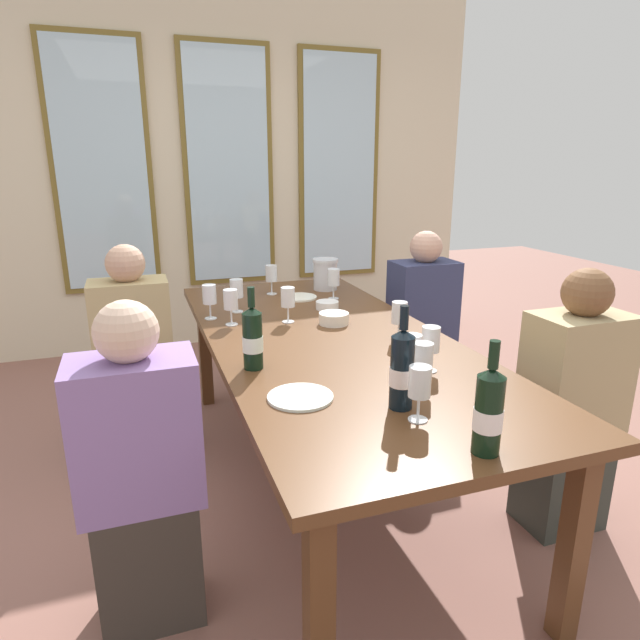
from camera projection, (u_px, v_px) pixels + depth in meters
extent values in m
plane|color=#8E5D50|center=(327.00, 481.00, 2.64)|extent=(12.00, 12.00, 0.00)
cube|color=beige|center=(228.00, 167.00, 4.38)|extent=(4.23, 0.06, 2.90)
cube|color=brown|center=(102.00, 168.00, 4.04)|extent=(0.72, 0.03, 1.88)
cube|color=silver|center=(102.00, 168.00, 4.03)|extent=(0.64, 0.01, 1.80)
cube|color=brown|center=(229.00, 168.00, 4.34)|extent=(0.72, 0.03, 1.88)
cube|color=silver|center=(229.00, 168.00, 4.33)|extent=(0.64, 0.01, 1.80)
cube|color=brown|center=(339.00, 167.00, 4.64)|extent=(0.72, 0.03, 1.88)
cube|color=silver|center=(340.00, 167.00, 4.63)|extent=(0.64, 0.01, 1.80)
cube|color=brown|center=(327.00, 341.00, 2.43)|extent=(1.03, 2.38, 0.04)
cube|color=brown|center=(319.00, 617.00, 1.41)|extent=(0.07, 0.07, 0.70)
cube|color=brown|center=(573.00, 545.00, 1.68)|extent=(0.07, 0.07, 0.70)
cube|color=brown|center=(205.00, 351.00, 3.39)|extent=(0.07, 0.07, 0.70)
cube|color=brown|center=(330.00, 338.00, 3.66)|extent=(0.07, 0.07, 0.70)
cylinder|color=white|center=(299.00, 297.00, 3.11)|extent=(0.20, 0.20, 0.01)
cylinder|color=white|center=(300.00, 397.00, 1.79)|extent=(0.22, 0.22, 0.01)
cylinder|color=silver|center=(325.00, 276.00, 3.30)|extent=(0.14, 0.14, 0.17)
cylinder|color=silver|center=(325.00, 260.00, 3.27)|extent=(0.16, 0.16, 0.02)
cylinder|color=black|center=(253.00, 341.00, 2.03)|extent=(0.07, 0.07, 0.22)
cone|color=black|center=(252.00, 310.00, 1.99)|extent=(0.07, 0.07, 0.02)
cylinder|color=black|center=(251.00, 297.00, 1.98)|extent=(0.03, 0.03, 0.08)
cylinder|color=white|center=(253.00, 344.00, 2.03)|extent=(0.08, 0.08, 0.06)
cylinder|color=black|center=(402.00, 373.00, 1.69)|extent=(0.08, 0.07, 0.24)
cone|color=black|center=(404.00, 333.00, 1.66)|extent=(0.08, 0.07, 0.02)
cylinder|color=black|center=(404.00, 318.00, 1.64)|extent=(0.03, 0.03, 0.08)
cylinder|color=silver|center=(402.00, 376.00, 1.70)|extent=(0.08, 0.08, 0.06)
cylinder|color=black|center=(488.00, 415.00, 1.43)|extent=(0.08, 0.08, 0.22)
cone|color=black|center=(492.00, 373.00, 1.40)|extent=(0.08, 0.08, 0.02)
cylinder|color=black|center=(494.00, 355.00, 1.38)|extent=(0.03, 0.03, 0.08)
cylinder|color=white|center=(488.00, 419.00, 1.43)|extent=(0.08, 0.08, 0.06)
cylinder|color=white|center=(327.00, 305.00, 2.87)|extent=(0.12, 0.12, 0.04)
cylinder|color=white|center=(334.00, 318.00, 2.61)|extent=(0.15, 0.15, 0.05)
cylinder|color=white|center=(272.00, 294.00, 3.20)|extent=(0.06, 0.06, 0.00)
cylinder|color=white|center=(272.00, 287.00, 3.19)|extent=(0.01, 0.01, 0.07)
cylinder|color=white|center=(271.00, 273.00, 3.17)|extent=(0.07, 0.07, 0.09)
cylinder|color=beige|center=(271.00, 278.00, 3.18)|extent=(0.06, 0.06, 0.03)
cylinder|color=white|center=(398.00, 340.00, 2.38)|extent=(0.06, 0.06, 0.00)
cylinder|color=white|center=(399.00, 331.00, 2.37)|extent=(0.01, 0.01, 0.07)
cylinder|color=white|center=(399.00, 313.00, 2.34)|extent=(0.07, 0.07, 0.09)
cylinder|color=white|center=(333.00, 298.00, 3.10)|extent=(0.06, 0.06, 0.00)
cylinder|color=white|center=(333.00, 292.00, 3.09)|extent=(0.01, 0.01, 0.07)
cylinder|color=white|center=(334.00, 277.00, 3.06)|extent=(0.07, 0.07, 0.09)
cylinder|color=beige|center=(334.00, 283.00, 3.07)|extent=(0.06, 0.06, 0.02)
cylinder|color=white|center=(211.00, 318.00, 2.70)|extent=(0.06, 0.06, 0.00)
cylinder|color=white|center=(210.00, 311.00, 2.69)|extent=(0.01, 0.01, 0.07)
cylinder|color=white|center=(209.00, 294.00, 2.67)|extent=(0.07, 0.07, 0.09)
cylinder|color=white|center=(288.00, 322.00, 2.65)|extent=(0.06, 0.06, 0.00)
cylinder|color=white|center=(288.00, 314.00, 2.63)|extent=(0.01, 0.01, 0.07)
cylinder|color=white|center=(288.00, 297.00, 2.61)|extent=(0.07, 0.07, 0.09)
cylinder|color=#590C19|center=(288.00, 303.00, 2.62)|extent=(0.06, 0.06, 0.04)
cylinder|color=white|center=(410.00, 380.00, 1.93)|extent=(0.06, 0.06, 0.00)
cylinder|color=white|center=(411.00, 370.00, 1.92)|extent=(0.01, 0.01, 0.07)
cylinder|color=white|center=(412.00, 348.00, 1.90)|extent=(0.07, 0.07, 0.09)
cylinder|color=beige|center=(412.00, 355.00, 1.91)|extent=(0.06, 0.06, 0.04)
cylinder|color=white|center=(238.00, 312.00, 2.82)|extent=(0.06, 0.06, 0.00)
cylinder|color=white|center=(237.00, 304.00, 2.81)|extent=(0.01, 0.01, 0.07)
cylinder|color=white|center=(237.00, 288.00, 2.79)|extent=(0.07, 0.07, 0.09)
cylinder|color=white|center=(232.00, 324.00, 2.60)|extent=(0.06, 0.06, 0.00)
cylinder|color=white|center=(231.00, 317.00, 2.59)|extent=(0.01, 0.01, 0.07)
cylinder|color=white|center=(231.00, 299.00, 2.57)|extent=(0.07, 0.07, 0.09)
cylinder|color=beige|center=(231.00, 306.00, 2.57)|extent=(0.06, 0.06, 0.03)
cylinder|color=white|center=(429.00, 371.00, 2.03)|extent=(0.06, 0.06, 0.00)
cylinder|color=white|center=(429.00, 361.00, 2.01)|extent=(0.01, 0.01, 0.07)
cylinder|color=white|center=(431.00, 339.00, 1.99)|extent=(0.07, 0.07, 0.09)
cylinder|color=maroon|center=(430.00, 348.00, 2.00)|extent=(0.06, 0.06, 0.02)
cylinder|color=white|center=(421.00, 391.00, 1.85)|extent=(0.06, 0.06, 0.00)
cylinder|color=white|center=(422.00, 380.00, 1.84)|extent=(0.01, 0.01, 0.07)
cylinder|color=white|center=(423.00, 357.00, 1.81)|extent=(0.07, 0.07, 0.09)
cylinder|color=maroon|center=(422.00, 365.00, 1.82)|extent=(0.06, 0.06, 0.03)
cylinder|color=white|center=(418.00, 420.00, 1.64)|extent=(0.06, 0.06, 0.00)
cylinder|color=white|center=(418.00, 408.00, 1.63)|extent=(0.01, 0.01, 0.07)
cylinder|color=white|center=(420.00, 382.00, 1.61)|extent=(0.07, 0.07, 0.09)
cube|color=#3A322B|center=(150.00, 557.00, 1.81)|extent=(0.32, 0.24, 0.45)
cube|color=#8C6CAD|center=(137.00, 432.00, 1.67)|extent=(0.38, 0.24, 0.48)
sphere|color=beige|center=(126.00, 332.00, 1.58)|extent=(0.19, 0.19, 0.19)
cube|color=#353932|center=(561.00, 475.00, 2.28)|extent=(0.32, 0.24, 0.45)
cube|color=tan|center=(576.00, 372.00, 2.15)|extent=(0.38, 0.24, 0.48)
sphere|color=brown|center=(587.00, 293.00, 2.06)|extent=(0.19, 0.19, 0.19)
cube|color=#2B3440|center=(140.00, 411.00, 2.87)|extent=(0.32, 0.24, 0.45)
cube|color=tan|center=(132.00, 327.00, 2.74)|extent=(0.38, 0.24, 0.48)
sphere|color=tan|center=(125.00, 264.00, 2.64)|extent=(0.19, 0.19, 0.19)
cube|color=#2C273B|center=(419.00, 373.00, 3.38)|extent=(0.32, 0.24, 0.45)
cube|color=navy|center=(423.00, 301.00, 3.25)|extent=(0.38, 0.24, 0.48)
sphere|color=tan|center=(426.00, 247.00, 3.15)|extent=(0.19, 0.19, 0.19)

